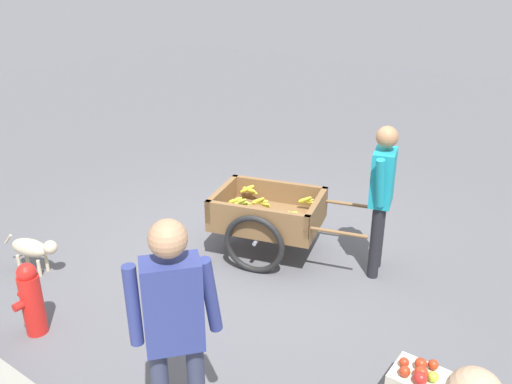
{
  "coord_description": "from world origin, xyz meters",
  "views": [
    {
      "loc": [
        -2.98,
        3.97,
        2.91
      ],
      "look_at": [
        -0.04,
        -0.1,
        0.75
      ],
      "focal_mm": 37.46,
      "sensor_mm": 36.0,
      "label": 1
    }
  ],
  "objects": [
    {
      "name": "ground_plane",
      "position": [
        0.0,
        0.0,
        0.0
      ],
      "size": [
        24.0,
        24.0,
        0.0
      ],
      "primitive_type": "plane",
      "color": "#56565B"
    },
    {
      "name": "fruit_cart",
      "position": [
        -0.09,
        -0.24,
        0.44
      ],
      "size": [
        1.8,
        1.19,
        0.72
      ],
      "color": "brown",
      "rests_on": "ground"
    },
    {
      "name": "vendor_person",
      "position": [
        -1.19,
        -0.56,
        0.91
      ],
      "size": [
        0.29,
        0.59,
        1.54
      ],
      "color": "black",
      "rests_on": "ground"
    },
    {
      "name": "dog",
      "position": [
        1.59,
        1.48,
        0.27
      ],
      "size": [
        0.66,
        0.28,
        0.4
      ],
      "color": "beige",
      "rests_on": "ground"
    },
    {
      "name": "fire_hydrant",
      "position": [
        0.73,
        2.05,
        0.33
      ],
      "size": [
        0.25,
        0.25,
        0.67
      ],
      "color": "red",
      "rests_on": "ground"
    },
    {
      "name": "plastic_bucket",
      "position": [
        -0.04,
        1.15,
        0.14
      ],
      "size": [
        0.29,
        0.29,
        0.29
      ],
      "primitive_type": "cylinder",
      "color": "#1966B2",
      "rests_on": "ground"
    },
    {
      "name": "bystander_person",
      "position": [
        -1.09,
        2.18,
        0.99
      ],
      "size": [
        0.37,
        0.46,
        1.64
      ],
      "color": "#333851",
      "rests_on": "ground"
    }
  ]
}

